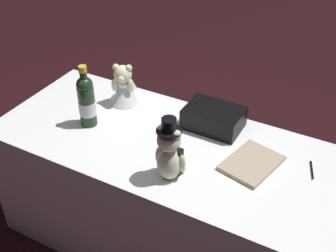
{
  "coord_description": "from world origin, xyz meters",
  "views": [
    {
      "loc": [
        -0.81,
        1.48,
        2.0
      ],
      "look_at": [
        0.0,
        0.0,
        0.8
      ],
      "focal_mm": 46.82,
      "sensor_mm": 36.0,
      "label": 1
    }
  ],
  "objects_px": {
    "teddy_bear_groom": "(170,153)",
    "gift_case_black": "(214,118)",
    "guestbook": "(252,163)",
    "signing_pen": "(312,171)",
    "champagne_bottle": "(86,101)",
    "teddy_bear_bride": "(124,85)"
  },
  "relations": [
    {
      "from": "teddy_bear_groom",
      "to": "gift_case_black",
      "type": "xyz_separation_m",
      "value": [
        -0.01,
        -0.44,
        -0.08
      ]
    },
    {
      "from": "guestbook",
      "to": "signing_pen",
      "type": "bearing_deg",
      "value": -148.31
    },
    {
      "from": "champagne_bottle",
      "to": "guestbook",
      "type": "height_order",
      "value": "champagne_bottle"
    },
    {
      "from": "teddy_bear_bride",
      "to": "guestbook",
      "type": "xyz_separation_m",
      "value": [
        -0.8,
        0.18,
        -0.09
      ]
    },
    {
      "from": "teddy_bear_bride",
      "to": "guestbook",
      "type": "height_order",
      "value": "teddy_bear_bride"
    },
    {
      "from": "guestbook",
      "to": "champagne_bottle",
      "type": "bearing_deg",
      "value": 19.24
    },
    {
      "from": "guestbook",
      "to": "teddy_bear_bride",
      "type": "bearing_deg",
      "value": 0.46
    },
    {
      "from": "teddy_bear_groom",
      "to": "guestbook",
      "type": "height_order",
      "value": "teddy_bear_groom"
    },
    {
      "from": "signing_pen",
      "to": "guestbook",
      "type": "bearing_deg",
      "value": 18.6
    },
    {
      "from": "signing_pen",
      "to": "teddy_bear_bride",
      "type": "bearing_deg",
      "value": -5.14
    },
    {
      "from": "teddy_bear_groom",
      "to": "champagne_bottle",
      "type": "height_order",
      "value": "champagne_bottle"
    },
    {
      "from": "champagne_bottle",
      "to": "gift_case_black",
      "type": "bearing_deg",
      "value": -153.71
    },
    {
      "from": "teddy_bear_bride",
      "to": "signing_pen",
      "type": "relative_size",
      "value": 1.91
    },
    {
      "from": "gift_case_black",
      "to": "guestbook",
      "type": "xyz_separation_m",
      "value": [
        -0.27,
        0.19,
        -0.04
      ]
    },
    {
      "from": "teddy_bear_groom",
      "to": "champagne_bottle",
      "type": "bearing_deg",
      "value": -15.82
    },
    {
      "from": "signing_pen",
      "to": "gift_case_black",
      "type": "bearing_deg",
      "value": -11.36
    },
    {
      "from": "teddy_bear_bride",
      "to": "gift_case_black",
      "type": "distance_m",
      "value": 0.53
    },
    {
      "from": "teddy_bear_bride",
      "to": "champagne_bottle",
      "type": "bearing_deg",
      "value": 81.13
    },
    {
      "from": "gift_case_black",
      "to": "signing_pen",
      "type": "bearing_deg",
      "value": 168.64
    },
    {
      "from": "champagne_bottle",
      "to": "teddy_bear_groom",
      "type": "bearing_deg",
      "value": 164.18
    },
    {
      "from": "teddy_bear_bride",
      "to": "champagne_bottle",
      "type": "relative_size",
      "value": 0.71
    },
    {
      "from": "teddy_bear_groom",
      "to": "teddy_bear_bride",
      "type": "relative_size",
      "value": 1.33
    }
  ]
}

